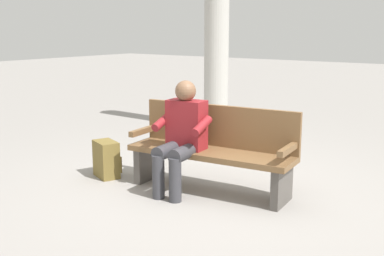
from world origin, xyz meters
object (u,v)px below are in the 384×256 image
(bench_near, at_px, (213,148))
(backpack, at_px, (107,159))
(person_seated, at_px, (181,134))
(support_pillar, at_px, (217,23))

(bench_near, relative_size, backpack, 4.32)
(bench_near, bearing_deg, backpack, 9.53)
(bench_near, relative_size, person_seated, 1.56)
(bench_near, xyz_separation_m, support_pillar, (1.75, -2.73, 1.32))
(backpack, bearing_deg, person_seated, -174.77)
(backpack, relative_size, support_pillar, 0.12)
(person_seated, bearing_deg, bench_near, -137.63)
(backpack, height_order, support_pillar, support_pillar)
(bench_near, height_order, person_seated, person_seated)
(backpack, xyz_separation_m, support_pillar, (0.51, -3.08, 1.57))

